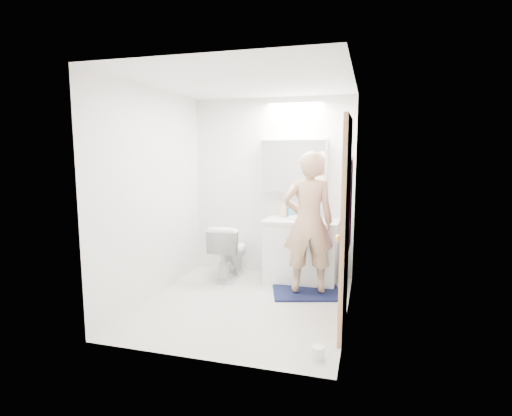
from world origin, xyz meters
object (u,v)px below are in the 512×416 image
(vanity_cabinet, at_px, (301,252))
(medicine_cabinet, at_px, (293,166))
(person, at_px, (308,222))
(soap_bottle_a, at_px, (283,208))
(soap_bottle_b, at_px, (291,210))
(toilet, at_px, (229,251))
(toilet_paper_roll, at_px, (318,352))
(toothbrush_cup, at_px, (316,215))

(vanity_cabinet, xyz_separation_m, medicine_cabinet, (-0.16, 0.21, 1.11))
(person, xyz_separation_m, soap_bottle_a, (-0.43, 0.60, 0.07))
(vanity_cabinet, distance_m, soap_bottle_b, 0.58)
(toilet, bearing_deg, toilet_paper_roll, 127.23)
(medicine_cabinet, height_order, person, medicine_cabinet)
(medicine_cabinet, xyz_separation_m, soap_bottle_b, (-0.02, -0.03, -0.59))
(medicine_cabinet, bearing_deg, toilet_paper_roll, -73.69)
(toothbrush_cup, bearing_deg, soap_bottle_b, 176.62)
(toothbrush_cup, bearing_deg, person, -91.18)
(medicine_cabinet, distance_m, toilet, 1.42)
(medicine_cabinet, xyz_separation_m, person, (0.31, -0.66, -0.63))
(toilet, relative_size, toothbrush_cup, 7.17)
(person, bearing_deg, toothbrush_cup, -107.11)
(toothbrush_cup, xyz_separation_m, toilet_paper_roll, (0.30, -2.09, -0.82))
(soap_bottle_a, xyz_separation_m, toilet_paper_roll, (0.74, -2.08, -0.89))
(vanity_cabinet, distance_m, toothbrush_cup, 0.53)
(vanity_cabinet, distance_m, medicine_cabinet, 1.14)
(toilet_paper_roll, bearing_deg, toilet, 127.97)
(vanity_cabinet, relative_size, soap_bottle_b, 5.11)
(soap_bottle_b, relative_size, toilet_paper_roll, 1.60)
(toilet, distance_m, toilet_paper_roll, 2.32)
(vanity_cabinet, height_order, toothbrush_cup, toothbrush_cup)
(vanity_cabinet, relative_size, toilet_paper_roll, 8.18)
(soap_bottle_b, height_order, toothbrush_cup, soap_bottle_b)
(person, bearing_deg, toilet_paper_roll, 86.14)
(toilet, distance_m, person, 1.26)
(toilet, bearing_deg, medicine_cabinet, -158.37)
(medicine_cabinet, distance_m, person, 0.97)
(person, relative_size, soap_bottle_b, 9.31)
(soap_bottle_b, bearing_deg, toilet, -159.13)
(person, bearing_deg, soap_bottle_a, -70.77)
(soap_bottle_b, distance_m, toothbrush_cup, 0.34)
(toilet, height_order, person, person)
(vanity_cabinet, height_order, medicine_cabinet, medicine_cabinet)
(soap_bottle_a, height_order, toilet_paper_roll, soap_bottle_a)
(soap_bottle_b, bearing_deg, person, -62.74)
(soap_bottle_a, bearing_deg, toothbrush_cup, 1.31)
(person, height_order, soap_bottle_b, person)
(vanity_cabinet, relative_size, soap_bottle_a, 3.71)
(soap_bottle_b, relative_size, toothbrush_cup, 1.73)
(vanity_cabinet, height_order, soap_bottle_b, soap_bottle_b)
(toilet, xyz_separation_m, person, (1.10, -0.34, 0.50))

